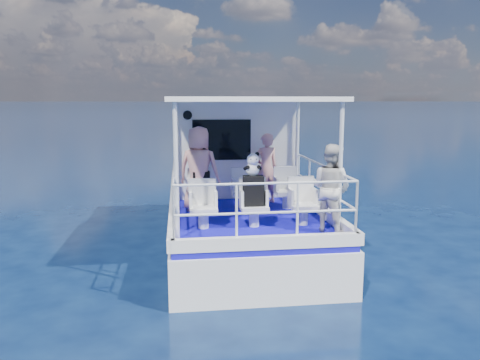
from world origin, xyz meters
name	(u,v)px	position (x,y,z in m)	size (l,w,h in m)	color
ground	(245,255)	(0.00, 0.00, 0.00)	(2000.00, 2000.00, 0.00)	#071535
hull	(239,240)	(0.00, 1.00, 0.00)	(3.00, 7.00, 1.60)	white
deck	(239,203)	(0.00, 1.00, 0.85)	(2.90, 6.90, 0.10)	#100A95
cabin	(232,146)	(0.00, 2.30, 2.00)	(2.85, 2.00, 2.20)	white
canopy	(247,99)	(0.00, -0.20, 3.14)	(3.00, 3.20, 0.08)	white
canopy_posts	(247,159)	(0.00, -0.25, 2.00)	(2.77, 2.97, 2.20)	white
railings	(250,193)	(0.00, -0.58, 1.40)	(2.84, 3.59, 1.00)	white
seat_port_fwd	(200,202)	(-0.90, 0.20, 1.09)	(0.48, 0.46, 0.38)	silver
seat_center_fwd	(244,201)	(0.00, 0.20, 1.09)	(0.48, 0.46, 0.38)	silver
seat_stbd_fwd	(287,199)	(0.90, 0.20, 1.09)	(0.48, 0.46, 0.38)	silver
seat_port_aft	(203,217)	(-0.90, -1.10, 1.09)	(0.48, 0.46, 0.38)	silver
seat_center_aft	(254,216)	(0.00, -1.10, 1.09)	(0.48, 0.46, 0.38)	silver
seat_stbd_aft	(303,214)	(0.90, -1.10, 1.09)	(0.48, 0.46, 0.38)	silver
passenger_port_fwd	(199,169)	(-0.91, 0.19, 1.76)	(0.64, 0.46, 1.72)	#EDA499
passenger_stbd_fwd	(266,168)	(0.57, 0.83, 1.66)	(0.55, 0.36, 1.52)	#DC958E
passenger_stbd_aft	(331,188)	(1.25, -1.55, 1.65)	(0.73, 0.57, 1.50)	silver
backpack_port	(201,182)	(-0.87, 0.14, 1.50)	(0.34, 0.19, 0.44)	black
backpack_center	(253,191)	(-0.02, -1.11, 1.55)	(0.36, 0.20, 0.54)	black
compact_camera	(201,170)	(-0.88, 0.14, 1.75)	(0.11, 0.07, 0.07)	black
panda	(253,164)	(-0.03, -1.08, 2.02)	(0.27, 0.22, 0.41)	white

